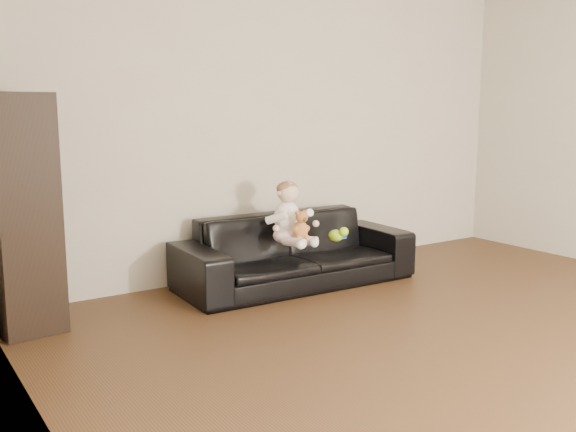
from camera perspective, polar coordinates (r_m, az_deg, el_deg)
floor at (r=3.92m, az=22.89°, el=-12.58°), size 5.50×5.50×0.00m
wall_back at (r=5.63m, az=-0.24°, el=8.34°), size 5.00×0.00×5.00m
wall_left at (r=2.05m, az=-17.07°, el=5.42°), size 0.00×5.50×5.50m
sofa at (r=5.21m, az=0.64°, el=-3.07°), size 1.95×0.81×0.56m
cabinet at (r=4.44m, az=-22.76°, el=0.20°), size 0.43×0.56×1.52m
shelf_item at (r=4.40m, az=-22.80°, el=4.62°), size 0.20×0.27×0.28m
baby at (r=4.99m, az=0.09°, el=-0.04°), size 0.38×0.45×0.49m
teddy_bear at (r=4.89m, az=1.16°, el=-0.84°), size 0.16×0.16×0.23m
toy_green at (r=5.14m, az=4.29°, el=-1.74°), size 0.13×0.15×0.09m
toy_rattle at (r=5.16m, az=3.98°, el=-1.87°), size 0.08×0.08×0.06m
toy_blue_disc at (r=5.28m, az=4.74°, el=-1.87°), size 0.13×0.13×0.01m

